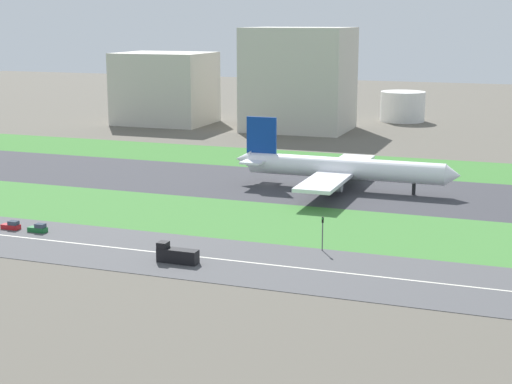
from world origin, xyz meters
name	(u,v)px	position (x,y,z in m)	size (l,w,h in m)	color
ground_plane	(269,184)	(0.00, 0.00, 0.00)	(800.00, 800.00, 0.00)	#5B564C
runway	(269,184)	(0.00, 0.00, 0.05)	(280.00, 46.00, 0.10)	#38383D
grass_median_north	(308,161)	(0.00, 41.00, 0.05)	(280.00, 36.00, 0.10)	#3D7A33
grass_median_south	(215,217)	(0.00, -41.00, 0.05)	(280.00, 36.00, 0.10)	#427F38
highway	(156,252)	(0.00, -73.00, 0.05)	(280.00, 28.00, 0.10)	#4C4C4F
highway_centerline	(156,252)	(0.00, -73.00, 0.11)	(266.00, 0.50, 0.01)	silver
airliner	(339,168)	(20.86, 0.00, 6.23)	(65.00, 56.00, 19.70)	white
car_1	(38,228)	(-32.39, -68.00, 0.92)	(4.40, 1.80, 2.00)	#19662D
car_2	(12,226)	(-39.70, -68.00, 0.92)	(4.40, 1.80, 2.00)	#B2191E
truck_0	(177,255)	(7.17, -78.00, 1.67)	(8.40, 2.50, 4.00)	black
traffic_light	(323,231)	(32.29, -60.01, 4.29)	(0.36, 0.50, 7.20)	#4C4C51
terminal_building	(165,88)	(-90.00, 114.00, 16.25)	(41.25, 33.72, 32.50)	beige
hangar_building	(299,79)	(-25.61, 114.00, 22.01)	(43.81, 35.73, 44.03)	beige
fuel_tank_west	(403,106)	(12.24, 159.00, 7.02)	(20.91, 20.91, 14.04)	silver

